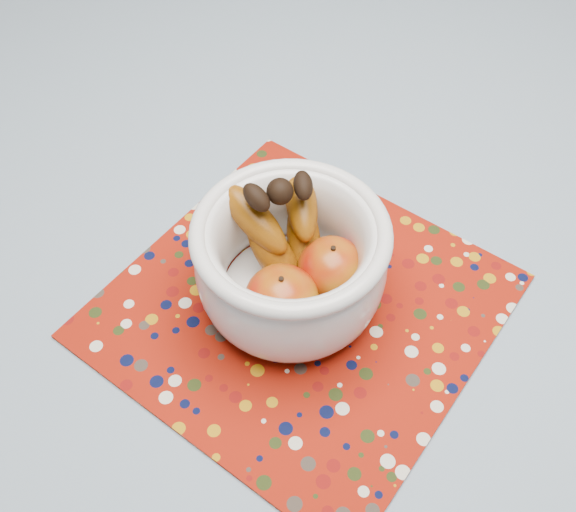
# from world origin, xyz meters

# --- Properties ---
(table) EXTENTS (1.20, 1.20, 0.75)m
(table) POSITION_xyz_m (0.00, 0.00, 0.67)
(table) COLOR brown
(table) RESTS_ON ground
(tablecloth) EXTENTS (1.32, 1.32, 0.01)m
(tablecloth) POSITION_xyz_m (0.00, 0.00, 0.76)
(tablecloth) COLOR slate
(tablecloth) RESTS_ON table
(placemat) EXTENTS (0.47, 0.47, 0.00)m
(placemat) POSITION_xyz_m (-0.08, -0.11, 0.76)
(placemat) COLOR maroon
(placemat) RESTS_ON tablecloth
(fruit_bowl) EXTENTS (0.19, 0.20, 0.14)m
(fruit_bowl) POSITION_xyz_m (-0.08, -0.09, 0.83)
(fruit_bowl) COLOR white
(fruit_bowl) RESTS_ON placemat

